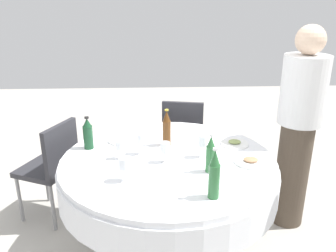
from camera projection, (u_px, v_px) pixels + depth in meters
The scene contains 20 objects.
ground_plane at pixel (168, 243), 2.72m from camera, with size 10.00×10.00×0.00m, color #B7B2A8.
dining_table at pixel (168, 176), 2.51m from camera, with size 1.55×1.55×0.74m.
bottle_dark_green_south at pixel (88, 134), 2.58m from camera, with size 0.07×0.07×0.25m.
bottle_green_mid at pixel (214, 175), 1.93m from camera, with size 0.06×0.06×0.31m.
bottle_brown_north at pixel (167, 129), 2.63m from camera, with size 0.06×0.06×0.29m.
bottle_green_near at pixel (210, 155), 2.23m from camera, with size 0.06×0.06×0.26m.
wine_glass_near at pixel (141, 139), 2.49m from camera, with size 0.06×0.06×0.16m.
wine_glass_west at pixel (120, 146), 2.42m from camera, with size 0.06×0.06×0.13m.
wine_glass_right at pixel (124, 164), 2.12m from camera, with size 0.07×0.07×0.16m.
wine_glass_inner at pixel (165, 148), 2.37m from camera, with size 0.07×0.07×0.15m.
wine_glass_front at pixel (203, 142), 2.44m from camera, with size 0.07×0.07×0.17m.
plate_front at pixel (234, 143), 2.68m from camera, with size 0.21×0.21×0.04m.
plate_outer at pixel (251, 161), 2.38m from camera, with size 0.22×0.22×0.04m.
plate_left at pixel (121, 140), 2.75m from camera, with size 0.20×0.20×0.02m.
knife_mid at pixel (84, 161), 2.41m from camera, with size 0.18×0.02×0.01m, color silver.
spoon_north at pixel (123, 168), 2.31m from camera, with size 0.18×0.02×0.01m, color silver.
spoon_near at pixel (203, 144), 2.69m from camera, with size 0.18×0.02×0.01m, color silver.
person_mid at pixel (298, 127), 2.71m from camera, with size 0.34×0.34×1.64m.
chair_right at pixel (183, 133), 3.53m from camera, with size 0.47×0.47×0.87m.
chair_inner at pixel (53, 163), 2.88m from camera, with size 0.53×0.53×0.87m.
Camera 1 is at (-0.10, -2.23, 1.81)m, focal length 37.09 mm.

